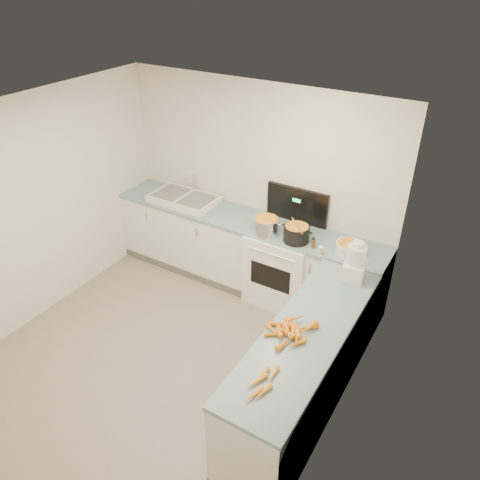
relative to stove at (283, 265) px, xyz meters
The scene contains 19 objects.
floor 1.84m from the stove, 108.07° to the right, with size 3.50×4.00×0.00m, color gray, non-canonical shape.
ceiling 2.69m from the stove, 108.07° to the right, with size 3.50×4.00×0.00m, color silver, non-canonical shape.
wall_back 1.00m from the stove, 150.23° to the left, with size 3.50×2.50×0.00m, color silver, non-canonical shape.
wall_left 2.96m from the stove, 143.77° to the right, with size 4.00×2.50×0.00m, color silver, non-canonical shape.
wall_right 2.21m from the stove, 54.55° to the right, with size 4.00×2.50×0.00m, color silver, non-canonical shape.
counter_back 0.55m from the stove, behind, with size 3.50×0.62×0.94m.
counter_right 1.65m from the stove, 56.99° to the right, with size 0.62×2.20×0.94m.
stove is the anchor object (origin of this frame).
sink 1.54m from the stove, behind, with size 0.86×0.52×0.31m.
steel_pot 0.60m from the stove, 135.86° to the right, with size 0.29×0.29×0.21m, color silver.
black_pot 0.60m from the stove, 32.79° to the right, with size 0.29×0.29×0.20m, color black.
wooden_spoon 0.70m from the stove, 32.79° to the right, with size 0.02×0.02×0.36m, color #AD7A47.
mixing_bowl 0.94m from the stove, ahead, with size 0.27×0.27×0.13m, color white.
extract_bottle 0.68m from the stove, 21.24° to the right, with size 0.04×0.04×0.10m, color #593319.
spice_jar 0.78m from the stove, 24.64° to the right, with size 0.05×0.05×0.08m, color #E5B266.
food_processor 1.25m from the stove, 25.64° to the right, with size 0.23×0.27×0.41m.
carrot_pile 1.76m from the stove, 62.34° to the right, with size 0.41×0.48×0.08m.
peeled_carrots 2.32m from the stove, 67.95° to the right, with size 0.18×0.42×0.04m.
peelings 1.75m from the stove, behind, with size 0.20×0.27×0.01m.
Camera 1 is at (2.49, -2.52, 3.65)m, focal length 35.00 mm.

